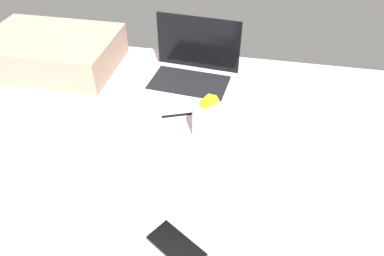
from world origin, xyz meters
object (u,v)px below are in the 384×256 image
at_px(snack_cup, 206,119).
at_px(cell_phone, 176,246).
at_px(laptop, 192,71).
at_px(pillow, 52,51).

height_order(snack_cup, cell_phone, snack_cup).
height_order(laptop, cell_phone, laptop).
height_order(cell_phone, pillow, pillow).
relative_size(laptop, pillow, 0.67).
distance_m(laptop, pillow, 0.59).
distance_m(laptop, snack_cup, 0.32).
relative_size(laptop, cell_phone, 2.50).
distance_m(snack_cup, pillow, 0.76).
xyz_separation_m(cell_phone, pillow, (-0.69, 0.74, 0.06)).
bearing_deg(snack_cup, laptop, 108.96).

